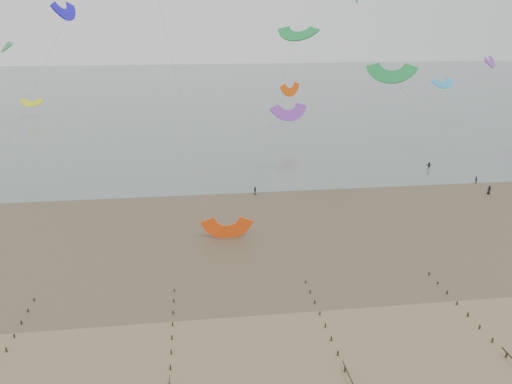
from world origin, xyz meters
TOP-DOWN VIEW (x-y plane):
  - ground at (0.00, 0.00)m, footprint 500.00×500.00m
  - sea_and_shore at (-4.08, 34.40)m, footprint 500.00×665.00m
  - kitesurfers at (19.69, 48.14)m, footprint 124.57×30.30m
  - grounded_kite at (-5.69, 28.43)m, footprint 7.52×6.02m
  - kites_airborne at (-5.05, 85.61)m, footprint 223.49×118.57m

SIDE VIEW (x-z plane):
  - ground at x=0.00m, z-range 0.00..0.00m
  - grounded_kite at x=-5.69m, z-range -1.98..1.98m
  - sea_and_shore at x=-4.08m, z-range -0.01..0.02m
  - kitesurfers at x=19.69m, z-range -0.06..1.77m
  - kites_airborne at x=-5.05m, z-range -0.60..43.08m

